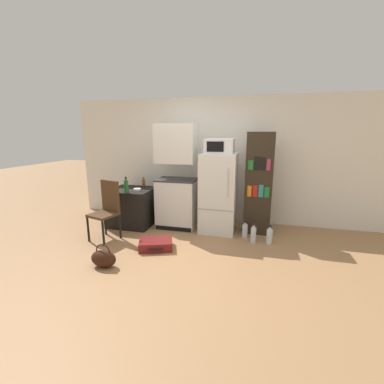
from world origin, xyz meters
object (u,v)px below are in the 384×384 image
microwave (219,146)px  bottle_clear_short (110,187)px  refrigerator (218,193)px  side_table (132,207)px  bottle_amber_beer (144,182)px  handbag (104,258)px  water_bottle_front (245,230)px  bookshelf (258,184)px  suitcase_large_flat (156,244)px  water_bottle_back (269,236)px  bottle_green_tall (126,186)px  water_bottle_middle (253,234)px  kitchen_hutch (177,181)px  chair (107,206)px  bowl (137,190)px

microwave → bottle_clear_short: 2.16m
refrigerator → side_table: bearing=-177.3°
bottle_amber_beer → handbag: 2.12m
water_bottle_front → bottle_amber_beer: bearing=168.6°
handbag → water_bottle_front: handbag is taller
microwave → bottle_clear_short: bearing=-169.5°
bookshelf → suitcase_large_flat: bearing=-142.9°
suitcase_large_flat → water_bottle_back: 1.86m
side_table → bottle_green_tall: size_ratio=2.81×
microwave → suitcase_large_flat: size_ratio=0.83×
bottle_clear_short → water_bottle_back: bottle_clear_short is taller
microwave → water_bottle_middle: 1.62m
bookshelf → bottle_clear_short: bearing=-169.5°
handbag → water_bottle_front: bearing=40.9°
bookshelf → side_table: bearing=-175.0°
bottle_amber_beer → water_bottle_back: bearing=-13.6°
bookshelf → suitcase_large_flat: bookshelf is taller
kitchen_hutch → microwave: (0.80, -0.04, 0.65)m
chair → water_bottle_front: size_ratio=3.54×
side_table → bottle_clear_short: bottle_clear_short is taller
bottle_green_tall → bowl: bearing=66.5°
bottle_green_tall → bowl: bottle_green_tall is taller
bottle_clear_short → chair: bearing=-65.1°
bookshelf → bottle_green_tall: bearing=-167.0°
microwave → bottle_green_tall: (-1.63, -0.41, -0.72)m
bottle_clear_short → bottle_amber_beer: (0.39, 0.62, -0.00)m
refrigerator → water_bottle_front: refrigerator is taller
water_bottle_front → side_table: bearing=177.5°
kitchen_hutch → bookshelf: 1.50m
bottle_green_tall → kitchen_hutch: bearing=28.4°
handbag → water_bottle_back: handbag is taller
bottle_clear_short → bottle_amber_beer: 0.73m
chair → handbag: bearing=-46.4°
kitchen_hutch → water_bottle_back: size_ratio=6.32×
suitcase_large_flat → water_bottle_front: size_ratio=2.13×
bookshelf → bottle_clear_short: (-2.68, -0.50, -0.10)m
bottle_clear_short → bottle_green_tall: bearing=-6.4°
bottle_amber_beer → chair: 1.11m
side_table → water_bottle_back: side_table is taller
suitcase_large_flat → handbag: (-0.47, -0.71, 0.05)m
refrigerator → bottle_green_tall: size_ratio=4.89×
refrigerator → microwave: 0.85m
side_table → bottle_clear_short: (-0.28, -0.29, 0.44)m
bowl → suitcase_large_flat: bowl is taller
water_bottle_front → water_bottle_middle: (0.15, -0.20, 0.02)m
side_table → bottle_amber_beer: 0.56m
bottle_amber_beer → water_bottle_middle: 2.43m
kitchen_hutch → bowl: bearing=-163.4°
handbag → bookshelf: bearing=43.2°
bottle_green_tall → water_bottle_middle: 2.40m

